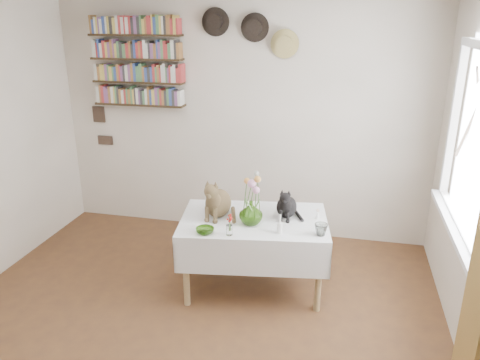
% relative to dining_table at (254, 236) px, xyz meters
% --- Properties ---
extents(room, '(4.08, 4.58, 2.58)m').
position_rel_dining_table_xyz_m(room, '(-0.38, -1.07, 0.75)').
color(room, brown).
rests_on(room, ground).
extents(window, '(0.12, 1.52, 1.32)m').
position_rel_dining_table_xyz_m(window, '(1.58, -0.27, 0.89)').
color(window, white).
rests_on(window, room).
extents(dining_table, '(1.35, 0.98, 0.67)m').
position_rel_dining_table_xyz_m(dining_table, '(0.00, 0.00, 0.00)').
color(dining_table, white).
rests_on(dining_table, room).
extents(tabby_cat, '(0.29, 0.35, 0.37)m').
position_rel_dining_table_xyz_m(tabby_cat, '(-0.32, 0.00, 0.35)').
color(tabby_cat, brown).
rests_on(tabby_cat, dining_table).
extents(black_cat, '(0.20, 0.25, 0.29)m').
position_rel_dining_table_xyz_m(black_cat, '(0.26, 0.11, 0.31)').
color(black_cat, black).
rests_on(black_cat, dining_table).
extents(flower_vase, '(0.27, 0.27, 0.21)m').
position_rel_dining_table_xyz_m(flower_vase, '(-0.01, -0.10, 0.27)').
color(flower_vase, '#73B335').
rests_on(flower_vase, dining_table).
extents(green_bowl, '(0.20, 0.20, 0.05)m').
position_rel_dining_table_xyz_m(green_bowl, '(-0.33, -0.36, 0.19)').
color(green_bowl, '#73B335').
rests_on(green_bowl, dining_table).
extents(drinking_glass, '(0.11, 0.11, 0.10)m').
position_rel_dining_table_xyz_m(drinking_glass, '(0.58, -0.19, 0.21)').
color(drinking_glass, white).
rests_on(drinking_glass, dining_table).
extents(candlestick, '(0.04, 0.04, 0.16)m').
position_rel_dining_table_xyz_m(candlestick, '(0.25, -0.22, 0.22)').
color(candlestick, white).
rests_on(candlestick, dining_table).
extents(berry_jar, '(0.05, 0.05, 0.21)m').
position_rel_dining_table_xyz_m(berry_jar, '(-0.13, -0.34, 0.26)').
color(berry_jar, white).
rests_on(berry_jar, dining_table).
extents(porcelain_figurine, '(0.05, 0.05, 0.09)m').
position_rel_dining_table_xyz_m(porcelain_figurine, '(0.53, 0.13, 0.20)').
color(porcelain_figurine, white).
rests_on(porcelain_figurine, dining_table).
extents(flower_bouquet, '(0.17, 0.12, 0.39)m').
position_rel_dining_table_xyz_m(flower_bouquet, '(-0.01, -0.09, 0.51)').
color(flower_bouquet, '#4C7233').
rests_on(flower_bouquet, flower_vase).
extents(bookshelf_unit, '(1.00, 0.16, 0.91)m').
position_rel_dining_table_xyz_m(bookshelf_unit, '(-1.48, 1.09, 1.34)').
color(bookshelf_unit, '#312313').
rests_on(bookshelf_unit, room).
extents(wall_hats, '(0.98, 0.09, 0.48)m').
position_rel_dining_table_xyz_m(wall_hats, '(-0.27, 1.11, 1.66)').
color(wall_hats, black).
rests_on(wall_hats, room).
extents(wall_art_plaques, '(0.21, 0.02, 0.44)m').
position_rel_dining_table_xyz_m(wall_art_plaques, '(-2.01, 1.16, 0.62)').
color(wall_art_plaques, '#38281E').
rests_on(wall_art_plaques, room).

